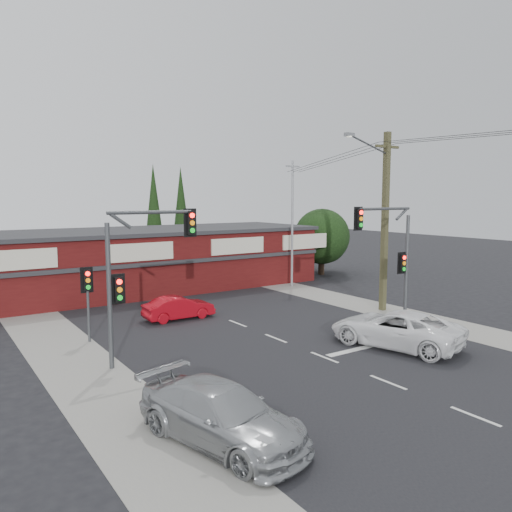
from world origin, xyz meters
TOP-DOWN VIEW (x-y plane):
  - ground at (0.00, 0.00)m, footprint 120.00×120.00m
  - road_strip at (0.00, 5.00)m, footprint 14.00×70.00m
  - verge_left at (-8.50, 5.00)m, footprint 3.00×70.00m
  - verge_right at (8.50, 5.00)m, footprint 3.00×70.00m
  - stop_line at (3.50, -1.50)m, footprint 6.50×0.35m
  - white_suv at (3.59, -2.08)m, footprint 4.05×6.16m
  - silver_suv at (-6.94, -5.23)m, footprint 3.33×5.58m
  - red_sedan at (-2.06, 7.61)m, footprint 3.76×1.35m
  - lane_dashes at (0.00, -3.19)m, footprint 0.12×31.23m
  - shop_building at (-0.99, 16.99)m, footprint 27.30×8.40m
  - tree_cluster at (14.69, 15.44)m, footprint 5.90×5.10m
  - conifer_near at (3.50, 24.00)m, footprint 1.80×1.80m
  - conifer_far at (7.00, 26.00)m, footprint 1.80×1.80m
  - traffic_mast_left at (-6.43, 2.00)m, footprint 3.77×0.27m
  - traffic_mast_right at (6.86, 1.00)m, footprint 3.96×0.27m
  - pedestal_signal at (-7.20, 6.01)m, footprint 0.55×0.27m
  - utility_pole at (8.36, 2.99)m, footprint 4.38×0.59m
  - steel_pole at (9.00, 12.00)m, footprint 1.20×0.16m
  - power_lines at (8.47, -2.47)m, footprint 2.01×29.00m

SIDE VIEW (x-z plane):
  - ground at x=0.00m, z-range 0.00..0.00m
  - road_strip at x=0.00m, z-range 0.00..0.01m
  - verge_left at x=-8.50m, z-range 0.00..0.02m
  - verge_right at x=8.50m, z-range 0.00..0.02m
  - stop_line at x=3.50m, z-range 0.01..0.02m
  - lane_dashes at x=0.00m, z-range 0.01..0.02m
  - red_sedan at x=-2.06m, z-range 0.00..1.23m
  - silver_suv at x=-6.94m, z-range 0.00..1.51m
  - white_suv at x=3.59m, z-range 0.00..1.57m
  - shop_building at x=-0.99m, z-range 0.02..4.25m
  - pedestal_signal at x=-7.20m, z-range 0.72..4.09m
  - tree_cluster at x=14.69m, z-range 0.15..5.65m
  - traffic_mast_left at x=-6.43m, z-range 0.94..6.92m
  - traffic_mast_right at x=6.86m, z-range 0.96..6.93m
  - steel_pole at x=9.00m, z-range 0.20..9.20m
  - utility_pole at x=8.36m, z-range 0.40..10.40m
  - conifer_near at x=3.50m, z-range 0.85..10.10m
  - conifer_far at x=7.00m, z-range 0.85..10.10m
  - power_lines at x=8.47m, z-range 8.43..9.65m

